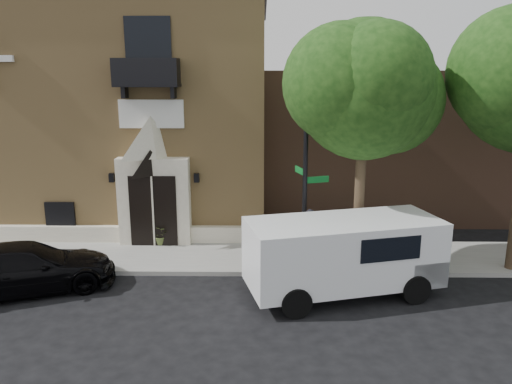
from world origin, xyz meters
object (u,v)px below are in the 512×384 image
pedestrian_near (309,233)px  cargo_van (350,253)px  fire_hydrant (368,257)px  street_sign (305,182)px  dumpster (384,248)px  black_sedan (26,268)px

pedestrian_near → cargo_van: bearing=110.2°
pedestrian_near → fire_hydrant: bearing=149.4°
street_sign → fire_hydrant: bearing=-24.9°
fire_hydrant → dumpster: (0.55, 0.23, 0.24)m
black_sedan → cargo_van: 9.51m
cargo_van → pedestrian_near: (-0.94, 2.55, -0.25)m
black_sedan → cargo_van: cargo_van is taller
dumpster → pedestrian_near: pedestrian_near is taller
dumpster → pedestrian_near: bearing=176.7°
cargo_van → black_sedan: bearing=165.1°
black_sedan → pedestrian_near: bearing=-95.2°
cargo_van → pedestrian_near: cargo_van is taller
fire_hydrant → street_sign: bearing=172.7°
street_sign → pedestrian_near: 2.12m
dumpster → pedestrian_near: 2.49m
street_sign → dumpster: bearing=-18.2°
dumpster → fire_hydrant: bearing=-141.1°
black_sedan → fire_hydrant: size_ratio=5.95×
black_sedan → dumpster: 11.03m
fire_hydrant → dumpster: 0.65m
dumpster → pedestrian_near: (-2.34, 0.82, 0.21)m
street_sign → pedestrian_near: size_ratio=3.25×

